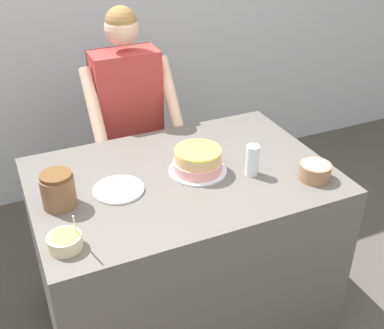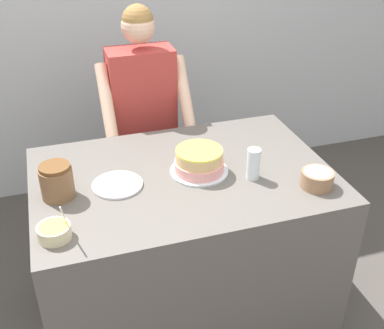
% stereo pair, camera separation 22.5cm
% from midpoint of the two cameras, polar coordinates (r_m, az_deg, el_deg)
% --- Properties ---
extents(wall_back, '(10.00, 0.05, 2.60)m').
position_cam_midpoint_polar(wall_back, '(3.62, -6.78, 16.45)').
color(wall_back, silver).
rests_on(wall_back, ground_plane).
extents(counter, '(1.44, 0.97, 0.96)m').
position_cam_midpoint_polar(counter, '(2.61, 1.49, -10.13)').
color(counter, '#5B5651').
rests_on(counter, ground_plane).
extents(person_baker, '(0.53, 0.45, 1.60)m').
position_cam_midpoint_polar(person_baker, '(2.96, -3.65, 6.25)').
color(person_baker, '#2D2D38').
rests_on(person_baker, ground_plane).
extents(cake, '(0.28, 0.28, 0.12)m').
position_cam_midpoint_polar(cake, '(2.31, 3.64, 0.26)').
color(cake, silver).
rests_on(cake, counter).
extents(frosting_bowl_pink, '(0.15, 0.15, 0.08)m').
position_cam_midpoint_polar(frosting_bowl_pink, '(2.31, 17.36, -1.66)').
color(frosting_bowl_pink, '#936B4C').
rests_on(frosting_bowl_pink, counter).
extents(frosting_bowl_yellow, '(0.13, 0.13, 0.18)m').
position_cam_midpoint_polar(frosting_bowl_yellow, '(1.96, -12.87, -7.84)').
color(frosting_bowl_yellow, beige).
rests_on(frosting_bowl_yellow, counter).
extents(drinking_glass, '(0.06, 0.06, 0.15)m').
position_cam_midpoint_polar(drinking_glass, '(2.29, 10.11, -0.00)').
color(drinking_glass, silver).
rests_on(drinking_glass, counter).
extents(ceramic_plate, '(0.24, 0.24, 0.01)m').
position_cam_midpoint_polar(ceramic_plate, '(2.24, -6.01, -2.50)').
color(ceramic_plate, silver).
rests_on(ceramic_plate, counter).
extents(stoneware_jar, '(0.15, 0.15, 0.16)m').
position_cam_midpoint_polar(stoneware_jar, '(2.17, -12.92, -2.06)').
color(stoneware_jar, brown).
rests_on(stoneware_jar, counter).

